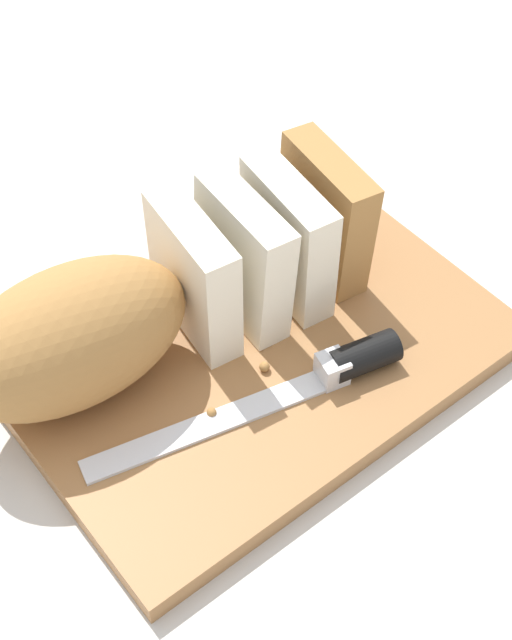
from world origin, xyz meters
The scene contains 8 objects.
ground_plane centered at (0.00, 0.00, 0.00)m, with size 3.00×3.00×0.00m, color beige.
cutting_board centered at (0.00, 0.00, 0.01)m, with size 0.36×0.25×0.02m, color #9E6B3D.
bread_loaf centered at (-0.06, 0.05, 0.07)m, with size 0.34×0.13×0.10m.
bread_knife centered at (0.02, -0.06, 0.03)m, with size 0.24×0.09×0.03m.
crumb_near_knife centered at (-0.07, -0.03, 0.02)m, with size 0.01×0.01×0.01m, color #A8753D.
crumb_near_loaf centered at (-0.01, -0.02, 0.02)m, with size 0.01×0.01×0.01m, color #A8753D.
crumb_stray_left centered at (-0.02, 0.03, 0.02)m, with size 0.00×0.00×0.00m, color #A8753D.
crumb_stray_right centered at (-0.01, 0.04, 0.02)m, with size 0.00×0.00×0.00m, color #A8753D.
Camera 1 is at (-0.29, -0.33, 0.56)m, focal length 51.40 mm.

